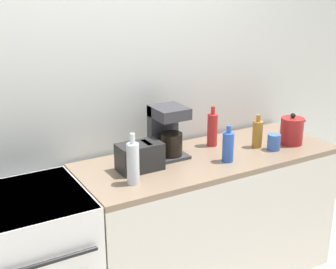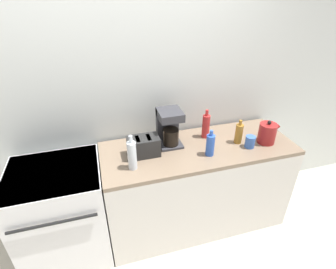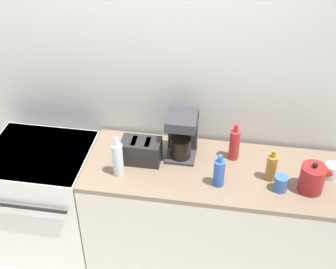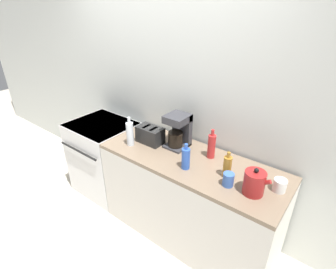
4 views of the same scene
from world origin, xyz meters
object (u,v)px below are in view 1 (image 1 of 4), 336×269
Objects in this scene: toaster at (140,157)px; bottle_blue at (228,146)px; cup_blue at (274,142)px; bottle_red at (212,129)px; bottle_clear at (132,163)px; cup_white at (291,128)px; bottle_amber at (257,134)px; kettle at (292,131)px; coffee_maker at (167,130)px.

bottle_blue is at bearing -16.21° from toaster.
bottle_red is at bearing 138.25° from cup_blue.
bottle_clear reaches higher than cup_blue.
bottle_blue is at bearing -165.30° from cup_white.
cup_blue is 1.11× the size of cup_white.
toaster is 0.63m from bottle_red.
toaster is at bearing 51.71° from bottle_clear.
toaster is 0.86m from bottle_amber.
kettle is 0.75× the size of bottle_clear.
bottle_amber is at bearing -3.18° from toaster.
bottle_red reaches higher than cup_blue.
bottle_amber is at bearing -15.60° from coffee_maker.
toaster is 0.94m from cup_blue.
toaster is 2.44× the size of cup_blue.
bottle_amber is at bearing 165.22° from kettle.
kettle is 2.25× the size of cup_white.
coffee_maker reaches higher than bottle_red.
cup_blue is at bearing 0.65° from bottle_clear.
cup_blue is at bearing -8.91° from toaster.
bottle_clear is (-0.38, -0.28, -0.05)m from coffee_maker.
kettle is 0.83× the size of toaster.
bottle_blue is (0.53, -0.16, 0.02)m from toaster.
cup_blue is at bearing -151.72° from cup_white.
toaster is 0.30m from coffee_maker.
bottle_red is at bearing 1.48° from coffee_maker.
bottle_clear reaches higher than bottle_red.
bottle_red is 0.42m from cup_blue.
bottle_amber is at bearing 6.30° from bottle_clear.
coffee_maker is at bearing 158.25° from cup_blue.
kettle is 0.58m from bottle_blue.
bottle_red is 1.18× the size of bottle_blue.
bottle_clear is at bearing -158.86° from bottle_red.
toaster is 0.95× the size of bottle_red.
coffee_maker is 0.47m from bottle_clear.
bottle_amber is at bearing 122.75° from cup_blue.
coffee_maker reaches higher than toaster.
toaster is at bearing 174.16° from kettle.
bottle_clear is at bearing -173.70° from bottle_amber.
coffee_maker reaches higher than bottle_clear.
cup_white is at bearing -4.97° from coffee_maker.
bottle_blue is 0.66m from bottle_clear.
coffee_maker is 0.40m from bottle_blue.
bottle_clear reaches higher than cup_white.
kettle reaches higher than cup_blue.
kettle reaches higher than toaster.
bottle_clear is at bearing -179.35° from cup_blue.
kettle is 0.94× the size of bottle_blue.
bottle_red is (0.36, 0.01, -0.05)m from coffee_maker.
cup_white is (1.00, -0.09, -0.12)m from coffee_maker.
coffee_maker is at bearing 164.64° from kettle.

